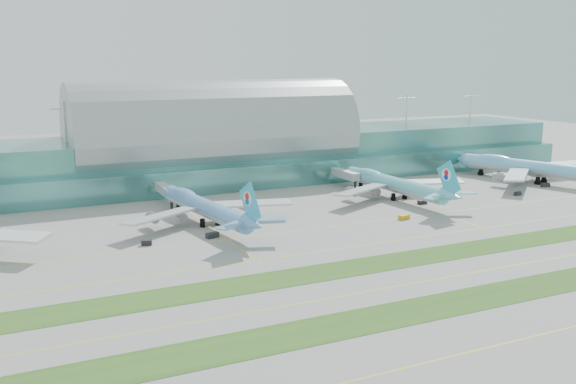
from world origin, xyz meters
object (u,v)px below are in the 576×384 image
airliner_b (204,206)px  airliner_c (393,183)px  terminal (214,148)px  airliner_d (532,167)px

airliner_b → airliner_c: 76.93m
airliner_b → airliner_c: airliner_c is taller
airliner_b → airliner_c: size_ratio=0.99×
airliner_c → airliner_b: bearing=-178.8°
terminal → airliner_c: 79.52m
terminal → airliner_d: (121.67, -60.17, -7.72)m
terminal → airliner_b: 73.55m
airliner_c → airliner_d: airliner_d is taller
airliner_c → airliner_d: bearing=-2.8°
airliner_b → airliner_d: 148.67m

